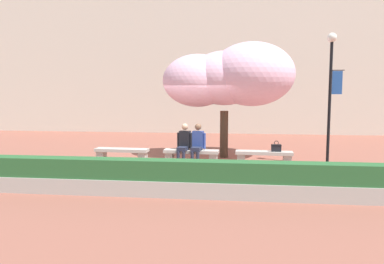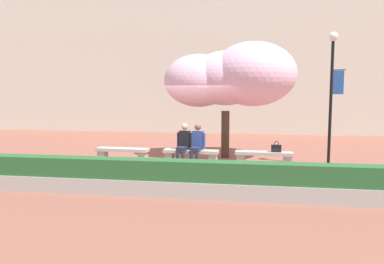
{
  "view_description": "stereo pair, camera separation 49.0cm",
  "coord_description": "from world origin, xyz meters",
  "px_view_note": "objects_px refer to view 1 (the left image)",
  "views": [
    {
      "loc": [
        1.44,
        -11.71,
        2.29
      ],
      "look_at": [
        0.0,
        0.2,
        1.0
      ],
      "focal_mm": 35.0,
      "sensor_mm": 36.0,
      "label": 1
    },
    {
      "loc": [
        1.93,
        -11.64,
        2.29
      ],
      "look_at": [
        0.0,
        0.2,
        1.0
      ],
      "focal_mm": 35.0,
      "sensor_mm": 36.0,
      "label": 2
    }
  ],
  "objects_px": {
    "person_seated_right": "(197,142)",
    "handbag": "(276,147)",
    "person_seated_left": "(184,142)",
    "stone_bench_center": "(264,156)",
    "lamp_post_with_banner": "(331,87)",
    "stone_bench_west_end": "(122,153)",
    "stone_bench_near_west": "(191,154)",
    "cherry_tree_main": "(231,77)"
  },
  "relations": [
    {
      "from": "person_seated_right",
      "to": "handbag",
      "type": "xyz_separation_m",
      "value": [
        2.46,
        0.03,
        -0.12
      ]
    },
    {
      "from": "person_seated_left",
      "to": "handbag",
      "type": "bearing_deg",
      "value": 0.61
    },
    {
      "from": "stone_bench_center",
      "to": "lamp_post_with_banner",
      "type": "height_order",
      "value": "lamp_post_with_banner"
    },
    {
      "from": "stone_bench_west_end",
      "to": "person_seated_left",
      "type": "height_order",
      "value": "person_seated_left"
    },
    {
      "from": "stone_bench_center",
      "to": "stone_bench_near_west",
      "type": "bearing_deg",
      "value": 180.0
    },
    {
      "from": "stone_bench_near_west",
      "to": "person_seated_right",
      "type": "relative_size",
      "value": 1.38
    },
    {
      "from": "cherry_tree_main",
      "to": "lamp_post_with_banner",
      "type": "height_order",
      "value": "lamp_post_with_banner"
    },
    {
      "from": "stone_bench_west_end",
      "to": "cherry_tree_main",
      "type": "relative_size",
      "value": 0.39
    },
    {
      "from": "person_seated_left",
      "to": "stone_bench_center",
      "type": "bearing_deg",
      "value": 1.19
    },
    {
      "from": "stone_bench_near_west",
      "to": "lamp_post_with_banner",
      "type": "relative_size",
      "value": 0.44
    },
    {
      "from": "person_seated_right",
      "to": "handbag",
      "type": "height_order",
      "value": "person_seated_right"
    },
    {
      "from": "person_seated_left",
      "to": "lamp_post_with_banner",
      "type": "xyz_separation_m",
      "value": [
        4.47,
        0.16,
        1.73
      ]
    },
    {
      "from": "handbag",
      "to": "cherry_tree_main",
      "type": "bearing_deg",
      "value": 137.38
    },
    {
      "from": "stone_bench_center",
      "to": "lamp_post_with_banner",
      "type": "distance_m",
      "value": 2.89
    },
    {
      "from": "cherry_tree_main",
      "to": "lamp_post_with_banner",
      "type": "relative_size",
      "value": 1.11
    },
    {
      "from": "stone_bench_west_end",
      "to": "stone_bench_center",
      "type": "distance_m",
      "value": 4.58
    },
    {
      "from": "stone_bench_near_west",
      "to": "cherry_tree_main",
      "type": "bearing_deg",
      "value": 47.19
    },
    {
      "from": "stone_bench_west_end",
      "to": "lamp_post_with_banner",
      "type": "bearing_deg",
      "value": 0.98
    },
    {
      "from": "handbag",
      "to": "lamp_post_with_banner",
      "type": "height_order",
      "value": "lamp_post_with_banner"
    },
    {
      "from": "person_seated_left",
      "to": "person_seated_right",
      "type": "bearing_deg",
      "value": -0.06
    },
    {
      "from": "handbag",
      "to": "lamp_post_with_banner",
      "type": "bearing_deg",
      "value": 4.83
    },
    {
      "from": "stone_bench_west_end",
      "to": "cherry_tree_main",
      "type": "height_order",
      "value": "cherry_tree_main"
    },
    {
      "from": "stone_bench_near_west",
      "to": "cherry_tree_main",
      "type": "height_order",
      "value": "cherry_tree_main"
    },
    {
      "from": "person_seated_left",
      "to": "cherry_tree_main",
      "type": "distance_m",
      "value": 2.88
    },
    {
      "from": "stone_bench_west_end",
      "to": "person_seated_left",
      "type": "distance_m",
      "value": 2.1
    },
    {
      "from": "stone_bench_near_west",
      "to": "stone_bench_west_end",
      "type": "bearing_deg",
      "value": 180.0
    },
    {
      "from": "stone_bench_west_end",
      "to": "cherry_tree_main",
      "type": "xyz_separation_m",
      "value": [
        3.5,
        1.31,
        2.49
      ]
    },
    {
      "from": "stone_bench_near_west",
      "to": "handbag",
      "type": "height_order",
      "value": "handbag"
    },
    {
      "from": "stone_bench_west_end",
      "to": "cherry_tree_main",
      "type": "bearing_deg",
      "value": 20.49
    },
    {
      "from": "stone_bench_center",
      "to": "cherry_tree_main",
      "type": "distance_m",
      "value": 3.01
    },
    {
      "from": "person_seated_right",
      "to": "cherry_tree_main",
      "type": "relative_size",
      "value": 0.29
    },
    {
      "from": "person_seated_left",
      "to": "stone_bench_west_end",
      "type": "bearing_deg",
      "value": 178.55
    },
    {
      "from": "cherry_tree_main",
      "to": "stone_bench_near_west",
      "type": "bearing_deg",
      "value": -132.81
    },
    {
      "from": "person_seated_right",
      "to": "cherry_tree_main",
      "type": "bearing_deg",
      "value": 53.43
    },
    {
      "from": "handbag",
      "to": "lamp_post_with_banner",
      "type": "distance_m",
      "value": 2.44
    },
    {
      "from": "stone_bench_near_west",
      "to": "handbag",
      "type": "relative_size",
      "value": 5.23
    },
    {
      "from": "stone_bench_center",
      "to": "lamp_post_with_banner",
      "type": "relative_size",
      "value": 0.44
    },
    {
      "from": "stone_bench_near_west",
      "to": "handbag",
      "type": "bearing_deg",
      "value": -0.47
    },
    {
      "from": "person_seated_left",
      "to": "cherry_tree_main",
      "type": "relative_size",
      "value": 0.29
    },
    {
      "from": "lamp_post_with_banner",
      "to": "person_seated_right",
      "type": "bearing_deg",
      "value": -177.66
    },
    {
      "from": "stone_bench_near_west",
      "to": "person_seated_left",
      "type": "relative_size",
      "value": 1.38
    },
    {
      "from": "lamp_post_with_banner",
      "to": "cherry_tree_main",
      "type": "bearing_deg",
      "value": 158.45
    }
  ]
}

